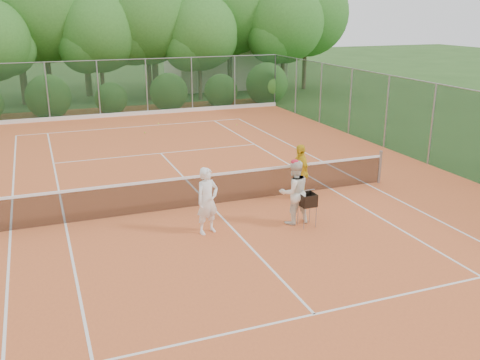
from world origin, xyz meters
name	(u,v)px	position (x,y,z in m)	size (l,w,h in m)	color
ground	(210,206)	(0.00, 0.00, 0.00)	(120.00, 120.00, 0.00)	#284C1B
clay_court	(210,205)	(0.00, 0.00, 0.01)	(18.00, 36.00, 0.02)	#D86631
club_building	(224,66)	(9.00, 24.00, 1.50)	(8.00, 5.00, 3.00)	beige
tennis_net	(210,189)	(0.00, 0.00, 0.53)	(11.97, 0.10, 1.10)	gray
player_white	(207,201)	(-0.68, -1.93, 0.90)	(0.64, 0.42, 1.75)	white
player_center_grp	(294,192)	(1.68, -2.13, 0.90)	(0.87, 0.69, 1.79)	white
player_yellow	(300,172)	(2.76, -0.39, 0.87)	(0.99, 0.41, 1.69)	yellow
ball_hopper	(308,200)	(1.92, -2.45, 0.74)	(0.40, 0.40, 0.91)	gray
stray_ball_a	(145,133)	(0.14, 10.26, 0.05)	(0.07, 0.07, 0.07)	#A9C72E
stray_ball_b	(158,123)	(1.21, 12.09, 0.05)	(0.07, 0.07, 0.07)	#CCEC37
stray_ball_c	(237,125)	(4.79, 10.36, 0.05)	(0.07, 0.07, 0.07)	gold
court_markings	(210,205)	(0.00, 0.00, 0.02)	(11.03, 23.83, 0.01)	white
fence_back	(123,88)	(0.00, 15.00, 1.52)	(18.07, 0.07, 3.00)	#19381E
tropical_treeline	(128,17)	(1.43, 20.22, 5.11)	(32.10, 8.49, 15.03)	brown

